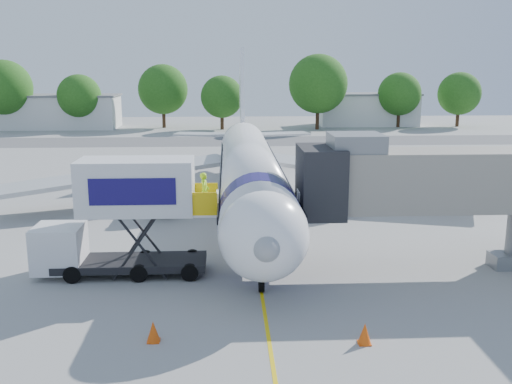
{
  "coord_description": "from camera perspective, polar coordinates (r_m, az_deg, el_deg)",
  "views": [
    {
      "loc": [
        -1.42,
        -32.81,
        9.61
      ],
      "look_at": [
        0.06,
        -3.77,
        3.2
      ],
      "focal_mm": 40.0,
      "sensor_mm": 36.0,
      "label": 1
    }
  ],
  "objects": [
    {
      "name": "ground",
      "position": [
        34.22,
        -0.41,
        -3.88
      ],
      "size": [
        160.0,
        160.0,
        0.0
      ],
      "primitive_type": "plane",
      "color": "#959593",
      "rests_on": "ground"
    },
    {
      "name": "guidance_line",
      "position": [
        34.22,
        -0.41,
        -3.87
      ],
      "size": [
        0.15,
        70.0,
        0.01
      ],
      "primitive_type": "cube",
      "color": "yellow",
      "rests_on": "ground"
    },
    {
      "name": "taxiway_strip",
      "position": [
        75.44,
        -1.81,
        5.11
      ],
      "size": [
        120.0,
        10.0,
        0.01
      ],
      "primitive_type": "cube",
      "color": "#59595B",
      "rests_on": "ground"
    },
    {
      "name": "aircraft",
      "position": [
        37.56,
        -0.69,
        2.21
      ],
      "size": [
        34.17,
        37.73,
        11.35
      ],
      "color": "white",
      "rests_on": "ground"
    },
    {
      "name": "jet_bridge",
      "position": [
        27.97,
        16.81,
        1.04
      ],
      "size": [
        13.9,
        3.2,
        6.6
      ],
      "color": "gray",
      "rests_on": "ground"
    },
    {
      "name": "catering_hiloader",
      "position": [
        27.14,
        -13.12,
        -2.52
      ],
      "size": [
        8.5,
        2.44,
        5.5
      ],
      "color": "black",
      "rests_on": "ground"
    },
    {
      "name": "safety_cone_a",
      "position": [
        21.1,
        10.82,
        -13.77
      ],
      "size": [
        0.49,
        0.49,
        0.78
      ],
      "color": "#DA4B0B",
      "rests_on": "ground"
    },
    {
      "name": "safety_cone_b",
      "position": [
        21.22,
        -10.23,
        -13.59
      ],
      "size": [
        0.49,
        0.49,
        0.78
      ],
      "color": "#DA4B0B",
      "rests_on": "ground"
    },
    {
      "name": "outbuilding_left",
      "position": [
        96.79,
        -19.01,
        7.64
      ],
      "size": [
        18.4,
        8.4,
        5.3
      ],
      "color": "silver",
      "rests_on": "ground"
    },
    {
      "name": "outbuilding_right",
      "position": [
        97.91,
        11.06,
        8.13
      ],
      "size": [
        16.4,
        7.4,
        5.3
      ],
      "color": "silver",
      "rests_on": "ground"
    },
    {
      "name": "tree_a",
      "position": [
        96.14,
        -23.87,
        9.52
      ],
      "size": [
        8.38,
        8.38,
        10.68
      ],
      "color": "#382314",
      "rests_on": "ground"
    },
    {
      "name": "tree_b",
      "position": [
        92.87,
        -17.26,
        9.13
      ],
      "size": [
        6.67,
        6.67,
        8.5
      ],
      "color": "#382314",
      "rests_on": "ground"
    },
    {
      "name": "tree_c",
      "position": [
        93.02,
        -9.29,
        10.1
      ],
      "size": [
        7.87,
        7.87,
        10.03
      ],
      "color": "#382314",
      "rests_on": "ground"
    },
    {
      "name": "tree_d",
      "position": [
        89.53,
        -3.44,
        9.48
      ],
      "size": [
        6.52,
        6.52,
        8.32
      ],
      "color": "#382314",
      "rests_on": "ground"
    },
    {
      "name": "tree_e",
      "position": [
        89.77,
        6.23,
        10.7
      ],
      "size": [
        9.06,
        9.06,
        11.56
      ],
      "color": "#382314",
      "rests_on": "ground"
    },
    {
      "name": "tree_f",
      "position": [
        95.59,
        14.15,
        9.49
      ],
      "size": [
        6.88,
        6.88,
        8.77
      ],
      "color": "#382314",
      "rests_on": "ground"
    },
    {
      "name": "tree_g",
      "position": [
        99.49,
        19.67,
        9.25
      ],
      "size": [
        6.9,
        6.9,
        8.8
      ],
      "color": "#382314",
      "rests_on": "ground"
    }
  ]
}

